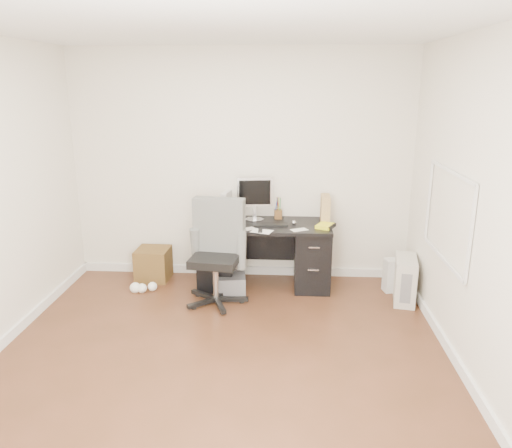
{
  "coord_description": "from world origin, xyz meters",
  "views": [
    {
      "loc": [
        0.53,
        -3.8,
        2.31
      ],
      "look_at": [
        0.23,
        1.2,
        0.87
      ],
      "focal_mm": 35.0,
      "sensor_mm": 36.0,
      "label": 1
    }
  ],
  "objects_px": {
    "lcd_monitor": "(255,199)",
    "office_chair": "(215,254)",
    "desk": "(264,253)",
    "keyboard": "(271,224)",
    "wicker_basket": "(153,264)",
    "pc_tower": "(405,279)"
  },
  "relations": [
    {
      "from": "wicker_basket",
      "to": "keyboard",
      "type": "bearing_deg",
      "value": -7.03
    },
    {
      "from": "lcd_monitor",
      "to": "wicker_basket",
      "type": "distance_m",
      "value": 1.47
    },
    {
      "from": "desk",
      "to": "lcd_monitor",
      "type": "height_order",
      "value": "lcd_monitor"
    },
    {
      "from": "office_chair",
      "to": "pc_tower",
      "type": "xyz_separation_m",
      "value": [
        2.04,
        0.18,
        -0.32
      ]
    },
    {
      "from": "desk",
      "to": "keyboard",
      "type": "relative_size",
      "value": 3.86
    },
    {
      "from": "lcd_monitor",
      "to": "office_chair",
      "type": "xyz_separation_m",
      "value": [
        -0.38,
        -0.65,
        -0.45
      ]
    },
    {
      "from": "lcd_monitor",
      "to": "wicker_basket",
      "type": "relative_size",
      "value": 1.35
    },
    {
      "from": "office_chair",
      "to": "wicker_basket",
      "type": "relative_size",
      "value": 2.93
    },
    {
      "from": "pc_tower",
      "to": "wicker_basket",
      "type": "height_order",
      "value": "pc_tower"
    },
    {
      "from": "lcd_monitor",
      "to": "pc_tower",
      "type": "height_order",
      "value": "lcd_monitor"
    },
    {
      "from": "keyboard",
      "to": "wicker_basket",
      "type": "bearing_deg",
      "value": 167.87
    },
    {
      "from": "lcd_monitor",
      "to": "pc_tower",
      "type": "bearing_deg",
      "value": -22.44
    },
    {
      "from": "lcd_monitor",
      "to": "office_chair",
      "type": "bearing_deg",
      "value": -126.86
    },
    {
      "from": "keyboard",
      "to": "pc_tower",
      "type": "distance_m",
      "value": 1.58
    },
    {
      "from": "lcd_monitor",
      "to": "keyboard",
      "type": "bearing_deg",
      "value": -52.23
    },
    {
      "from": "lcd_monitor",
      "to": "wicker_basket",
      "type": "xyz_separation_m",
      "value": [
        -1.22,
        -0.02,
        -0.82
      ]
    },
    {
      "from": "desk",
      "to": "keyboard",
      "type": "xyz_separation_m",
      "value": [
        0.07,
        -0.07,
        0.36
      ]
    },
    {
      "from": "desk",
      "to": "keyboard",
      "type": "distance_m",
      "value": 0.37
    },
    {
      "from": "desk",
      "to": "office_chair",
      "type": "height_order",
      "value": "office_chair"
    },
    {
      "from": "pc_tower",
      "to": "office_chair",
      "type": "bearing_deg",
      "value": -164.48
    },
    {
      "from": "keyboard",
      "to": "lcd_monitor",
      "type": "bearing_deg",
      "value": 129.4
    },
    {
      "from": "lcd_monitor",
      "to": "office_chair",
      "type": "distance_m",
      "value": 0.87
    }
  ]
}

